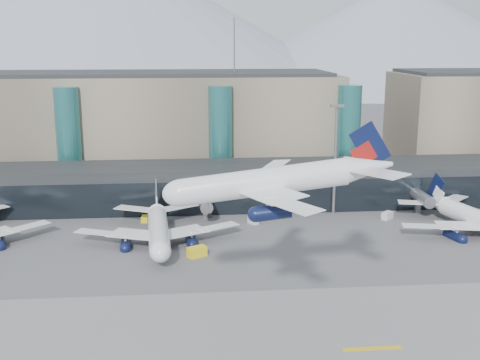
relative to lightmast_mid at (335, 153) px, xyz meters
name	(u,v)px	position (x,y,z in m)	size (l,w,h in m)	color
ground	(216,306)	(-30.00, -48.00, -14.42)	(900.00, 900.00, 0.00)	#515154
runway_strip	(222,355)	(-30.00, -63.00, -14.40)	(400.00, 40.00, 0.04)	slate
runway_markings	(222,355)	(-30.00, -63.00, -14.37)	(128.00, 1.00, 0.02)	gold
concourse	(204,186)	(-30.02, 9.73, -9.45)	(170.00, 27.00, 10.00)	black
terminal_main	(114,126)	(-55.00, 42.00, 1.03)	(130.00, 30.00, 31.00)	gray
teal_towers	(146,139)	(-44.99, 26.01, -0.41)	(116.40, 19.40, 46.00)	#276E6E
mountain_ridge	(212,32)	(-14.03, 332.00, 31.33)	(910.00, 400.00, 110.00)	gray
lightmast_mid	(335,153)	(0.00, 0.00, 0.00)	(3.00, 1.20, 25.60)	slate
hero_jet	(287,173)	(-20.70, -56.46, 8.23)	(31.47, 32.38, 10.43)	white
jet_parked_mid	(158,220)	(-40.17, -15.95, -10.16)	(34.86, 34.23, 11.25)	white
jet_parked_right	(471,212)	(25.97, -15.61, -10.12)	(34.24, 35.35, 11.36)	white
veh_b	(145,219)	(-43.75, -2.90, -13.73)	(2.38, 1.47, 1.38)	yellow
veh_d	(387,215)	(11.16, -5.56, -13.58)	(2.92, 1.57, 1.67)	silver
veh_g	(253,220)	(-19.67, -6.35, -13.69)	(2.49, 1.45, 1.45)	silver
veh_h	(197,252)	(-32.52, -26.24, -13.44)	(3.53, 1.86, 1.95)	yellow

